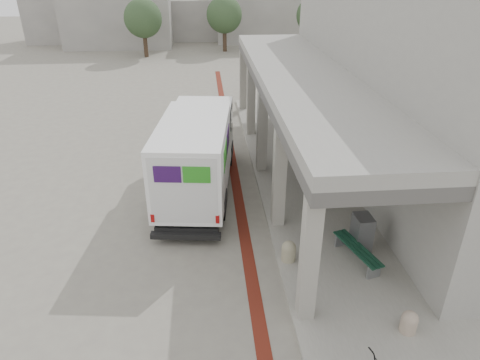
{
  "coord_description": "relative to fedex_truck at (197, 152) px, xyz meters",
  "views": [
    {
      "loc": [
        -0.08,
        -10.94,
        7.66
      ],
      "look_at": [
        0.92,
        0.72,
        1.6
      ],
      "focal_mm": 32.0,
      "sensor_mm": 36.0,
      "label": 1
    }
  ],
  "objects": [
    {
      "name": "ground",
      "position": [
        0.4,
        -3.01,
        -1.58
      ],
      "size": [
        120.0,
        120.0,
        0.0
      ],
      "primitive_type": "plane",
      "color": "slate",
      "rests_on": "ground"
    },
    {
      "name": "bike_lane_stripe",
      "position": [
        1.4,
        -1.01,
        -1.58
      ],
      "size": [
        0.35,
        40.0,
        0.01
      ],
      "primitive_type": "cube",
      "color": "#5D1D12",
      "rests_on": "ground"
    },
    {
      "name": "sidewalk",
      "position": [
        4.4,
        -3.01,
        -1.52
      ],
      "size": [
        4.4,
        28.0,
        0.12
      ],
      "primitive_type": "cube",
      "color": "gray",
      "rests_on": "ground"
    },
    {
      "name": "transit_building",
      "position": [
        7.23,
        1.49,
        1.82
      ],
      "size": [
        7.6,
        17.0,
        7.0
      ],
      "color": "gray",
      "rests_on": "ground"
    },
    {
      "name": "distant_backdrop",
      "position": [
        -2.44,
        32.88,
        1.12
      ],
      "size": [
        28.0,
        10.0,
        6.5
      ],
      "color": "gray",
      "rests_on": "ground"
    },
    {
      "name": "tree_left",
      "position": [
        -4.6,
        24.99,
        1.6
      ],
      "size": [
        3.2,
        3.2,
        4.8
      ],
      "color": "#38281C",
      "rests_on": "ground"
    },
    {
      "name": "tree_mid",
      "position": [
        2.4,
        26.99,
        1.6
      ],
      "size": [
        3.2,
        3.2,
        4.8
      ],
      "color": "#38281C",
      "rests_on": "ground"
    },
    {
      "name": "tree_right",
      "position": [
        10.4,
        25.99,
        1.6
      ],
      "size": [
        3.2,
        3.2,
        4.8
      ],
      "color": "#38281C",
      "rests_on": "ground"
    },
    {
      "name": "fedex_truck",
      "position": [
        0.0,
        0.0,
        0.0
      ],
      "size": [
        2.93,
        7.16,
        2.97
      ],
      "rotation": [
        0.0,
        0.0,
        -0.12
      ],
      "color": "black",
      "rests_on": "ground"
    },
    {
      "name": "bench",
      "position": [
        4.39,
        -4.62,
        -1.15
      ],
      "size": [
        0.91,
        1.89,
        0.43
      ],
      "rotation": [
        0.0,
        0.0,
        0.29
      ],
      "color": "gray",
      "rests_on": "sidewalk"
    },
    {
      "name": "bollard_near",
      "position": [
        4.73,
        -7.22,
        -1.18
      ],
      "size": [
        0.37,
        0.37,
        0.56
      ],
      "color": "tan",
      "rests_on": "sidewalk"
    },
    {
      "name": "bollard_far",
      "position": [
        2.5,
        -4.42,
        -1.16
      ],
      "size": [
        0.4,
        0.4,
        0.6
      ],
      "color": "gray",
      "rests_on": "sidewalk"
    },
    {
      "name": "utility_cabinet",
      "position": [
        4.7,
        -4.04,
        -0.93
      ],
      "size": [
        0.5,
        0.66,
        1.06
      ],
      "primitive_type": "cube",
      "rotation": [
        0.0,
        0.0,
        0.04
      ],
      "color": "slate",
      "rests_on": "sidewalk"
    }
  ]
}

